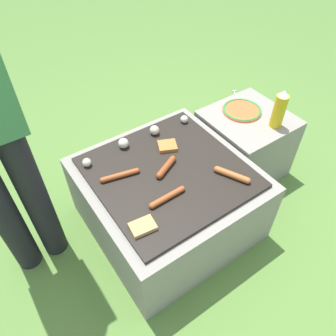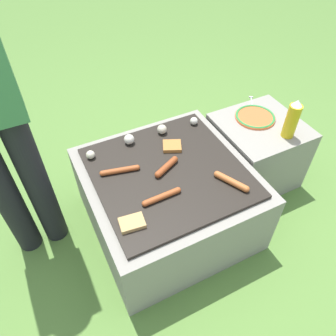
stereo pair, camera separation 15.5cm
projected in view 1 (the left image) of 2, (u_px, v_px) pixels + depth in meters
The scene contains 13 objects.
ground_plane at pixel (168, 221), 1.86m from camera, with size 14.00×14.00×0.00m, color #567F38.
grill at pixel (168, 198), 1.72m from camera, with size 0.79×0.79×0.41m.
side_ledge at pixel (244, 144), 2.02m from camera, with size 0.46×0.45×0.41m.
sausage_front_center at pixel (166, 167), 1.57m from camera, with size 0.15×0.09×0.03m.
sausage_back_center at pixel (167, 197), 1.44m from camera, with size 0.19×0.03×0.03m.
sausage_back_right at pixel (120, 175), 1.53m from camera, with size 0.19×0.06×0.03m.
sausage_back_left at pixel (232, 175), 1.53m from camera, with size 0.10×0.17×0.03m.
bread_slice_left at pixel (167, 146), 1.68m from camera, with size 0.12×0.11×0.02m.
bread_slice_right at pixel (143, 227), 1.33m from camera, with size 0.11×0.09×0.02m.
mushroom_row at pixel (138, 138), 1.71m from camera, with size 0.64×0.07×0.05m.
plate_colorful at pixel (242, 110), 1.91m from camera, with size 0.23×0.23×0.02m.
condiment_bottle at pixel (279, 109), 1.74m from camera, with size 0.07×0.07×0.22m.
fork_utensil at pixel (237, 99), 1.99m from camera, with size 0.13×0.19×0.01m.
Camera 1 is at (-0.62, -0.90, 1.54)m, focal length 35.00 mm.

